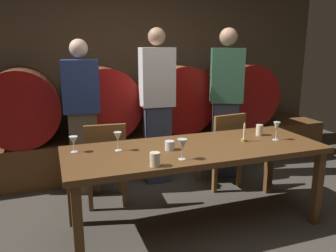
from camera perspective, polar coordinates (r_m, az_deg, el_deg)
The scene contains 21 objects.
ground_plane at distance 2.97m, azimuth 6.75°, elevation -19.68°, with size 7.78×7.78×0.00m, color #3F3A33.
back_wall at distance 4.97m, azimuth -6.41°, elevation 9.52°, with size 5.98×0.24×2.55m, color brown.
barrel_shelf at distance 4.64m, azimuth -4.50°, elevation -3.71°, with size 5.38×0.90×0.49m, color brown.
wine_barrel_far_left at distance 4.35m, azimuth -23.54°, elevation 3.20°, with size 0.87×0.87×0.87m.
wine_barrel_center_left at distance 4.38m, azimuth -11.23°, elevation 4.15°, with size 0.87×0.87×0.87m.
wine_barrel_center_right at distance 4.63m, azimuth 1.12°, elevation 4.91°, with size 0.87×0.87×0.87m.
wine_barrel_far_right at distance 5.05m, azimuth 11.46°, elevation 5.38°, with size 0.87×0.87×0.87m.
dining_table at distance 3.00m, azimuth 4.64°, elevation -4.85°, with size 2.28×0.84×0.75m.
chair_left at distance 3.49m, azimuth -10.51°, elevation -5.66°, with size 0.43×0.43×0.88m.
chair_right at distance 3.92m, azimuth 9.31°, elevation -3.43°, with size 0.44×0.44×0.88m.
guest_left at distance 3.76m, azimuth -14.20°, elevation 1.43°, with size 0.40×0.28×1.68m.
guest_center at distance 3.93m, azimuth -1.83°, elevation 3.41°, with size 0.39×0.26×1.81m.
guest_right at distance 4.17m, azimuth 9.75°, elevation 3.92°, with size 0.44×0.37×1.82m.
candle_center at distance 3.21m, azimuth 12.73°, elevation -1.68°, with size 0.05×0.05×0.19m.
wine_glass_far_left at distance 2.91m, azimuth -15.68°, elevation -2.45°, with size 0.07×0.07×0.14m.
wine_glass_center_left at distance 2.87m, azimuth -8.49°, elevation -1.85°, with size 0.07×0.07×0.16m.
wine_glass_center_right at distance 2.62m, azimuth 2.41°, elevation -3.22°, with size 0.08×0.08×0.17m.
wine_glass_far_right at distance 3.32m, azimuth 17.88°, elevation -0.15°, with size 0.06×0.06×0.17m.
cup_left at distance 2.50m, azimuth -2.22°, elevation -5.66°, with size 0.08×0.08×0.11m, color beige.
cup_center at distance 2.88m, azimuth 0.28°, elevation -3.31°, with size 0.08×0.08×0.08m, color silver.
cup_right at distance 3.45m, azimuth 15.18°, elevation -0.66°, with size 0.07×0.07×0.11m, color beige.
Camera 1 is at (-1.14, -2.21, 1.63)m, focal length 36.07 mm.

